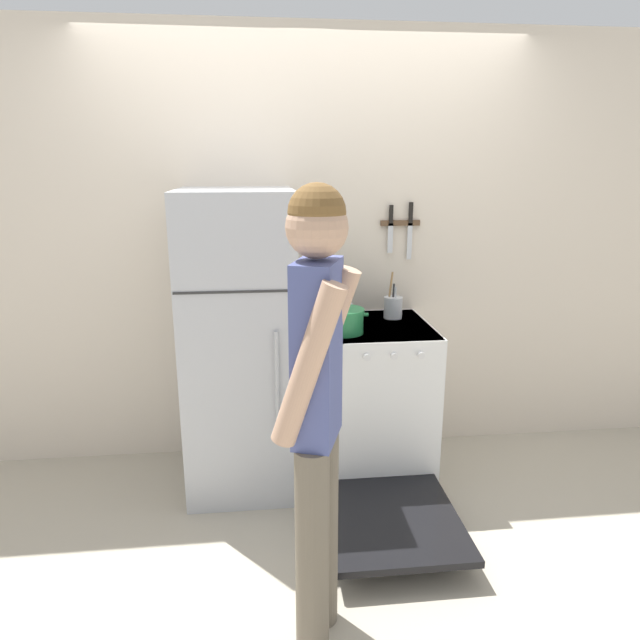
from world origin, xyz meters
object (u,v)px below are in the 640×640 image
Objects in this scene: stove_range at (367,402)px; person at (317,402)px; tea_kettle at (339,309)px; refrigerator at (240,343)px; utensil_jar at (393,307)px; dutch_oven_pot at (344,321)px.

person reaches higher than stove_range.
tea_kettle reaches higher than stove_range.
refrigerator is 1.19× the size of stove_range.
stove_range is at bearing -134.74° from utensil_jar.
person is at bearing -101.35° from tea_kettle.
tea_kettle is (-0.15, 0.17, 0.52)m from stove_range.
dutch_oven_pot is 0.15× the size of person.
stove_range is (0.72, -0.02, -0.38)m from refrigerator.
refrigerator is 1.26m from person.
tea_kettle is 0.13× the size of person.
utensil_jar is (0.32, 0.01, -0.00)m from tea_kettle.
person reaches higher than dutch_oven_pot.
dutch_oven_pot is at bearing -148.90° from stove_range.
dutch_oven_pot is (-0.16, -0.10, 0.52)m from stove_range.
tea_kettle is at bearing 130.54° from stove_range.
person is (0.30, -1.21, 0.16)m from refrigerator.
utensil_jar is (0.18, 0.18, 0.52)m from stove_range.
tea_kettle is at bearing 14.72° from refrigerator.
stove_range is 6.34× the size of tea_kettle.
tea_kettle is at bearing 7.53° from person.
refrigerator is 0.92m from utensil_jar.
tea_kettle reaches higher than dutch_oven_pot.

